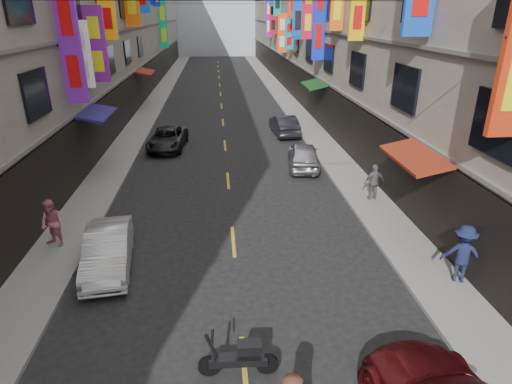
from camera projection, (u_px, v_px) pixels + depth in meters
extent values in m
cube|color=slate|center=(152.00, 107.00, 36.73)|extent=(2.00, 90.00, 0.12)
cube|color=slate|center=(290.00, 104.00, 37.75)|extent=(2.00, 90.00, 0.12)
cube|color=black|center=(139.00, 90.00, 36.09)|extent=(0.12, 85.50, 3.00)
cube|color=#66635E|center=(137.00, 69.00, 35.44)|extent=(0.16, 90.00, 0.14)
cube|color=#66635E|center=(132.00, 28.00, 34.19)|extent=(0.16, 90.00, 0.14)
cube|color=black|center=(301.00, 87.00, 37.27)|extent=(0.12, 85.50, 3.00)
cube|color=#66635E|center=(301.00, 67.00, 36.61)|extent=(0.16, 90.00, 0.14)
cube|color=#66635E|center=(303.00, 27.00, 35.37)|extent=(0.16, 90.00, 0.14)
cube|color=#5F198D|center=(70.00, 46.00, 17.94)|extent=(0.89, 0.18, 4.78)
cylinder|color=black|center=(69.00, 46.00, 17.93)|extent=(0.99, 0.08, 0.08)
cube|color=white|center=(83.00, 55.00, 19.87)|extent=(0.73, 0.18, 3.01)
cylinder|color=black|center=(82.00, 55.00, 19.87)|extent=(0.83, 0.08, 0.08)
cube|color=#651577|center=(96.00, 45.00, 21.75)|extent=(0.97, 0.18, 3.71)
cylinder|color=black|center=(95.00, 45.00, 21.74)|extent=(1.07, 0.08, 0.08)
cube|color=orange|center=(106.00, 1.00, 23.99)|extent=(0.93, 0.18, 4.05)
cylinder|color=black|center=(105.00, 1.00, 23.99)|extent=(1.03, 0.08, 0.08)
cube|color=#1129CB|center=(319.00, 17.00, 27.98)|extent=(0.83, 0.18, 5.46)
cylinder|color=black|center=(320.00, 17.00, 27.98)|extent=(0.93, 0.08, 0.08)
cube|color=red|center=(308.00, 9.00, 31.09)|extent=(0.85, 0.18, 4.15)
cylinder|color=black|center=(309.00, 9.00, 31.10)|extent=(0.95, 0.08, 0.08)
cube|color=blue|center=(298.00, 5.00, 34.56)|extent=(0.89, 0.18, 5.25)
cylinder|color=black|center=(299.00, 5.00, 34.57)|extent=(0.99, 0.08, 0.08)
cube|color=#0E8BAA|center=(289.00, 34.00, 39.42)|extent=(0.82, 0.18, 2.64)
cylinder|color=black|center=(290.00, 34.00, 39.42)|extent=(0.92, 0.08, 0.08)
cube|color=#F64D0D|center=(282.00, 33.00, 43.02)|extent=(0.96, 0.18, 3.70)
cylinder|color=black|center=(283.00, 33.00, 43.02)|extent=(1.06, 0.08, 0.08)
cube|color=red|center=(273.00, 17.00, 49.47)|extent=(0.84, 0.18, 3.71)
cylinder|color=black|center=(274.00, 17.00, 49.48)|extent=(0.94, 0.08, 0.08)
cube|color=#0E9C63|center=(163.00, 24.00, 50.71)|extent=(0.97, 0.18, 5.43)
cylinder|color=black|center=(163.00, 24.00, 50.71)|extent=(1.07, 0.08, 0.08)
cube|color=purple|center=(269.00, 17.00, 53.60)|extent=(0.80, 0.18, 4.67)
cylinder|color=black|center=(269.00, 17.00, 53.60)|extent=(0.90, 0.08, 0.08)
cube|color=maroon|center=(416.00, 156.00, 14.60)|extent=(1.39, 3.20, 0.41)
cube|color=navy|center=(96.00, 113.00, 20.88)|extent=(1.39, 3.20, 0.41)
cube|color=#124414|center=(314.00, 84.00, 29.29)|extent=(1.39, 3.20, 0.41)
cube|color=maroon|center=(145.00, 71.00, 35.57)|extent=(1.39, 3.20, 0.41)
cylinder|color=black|center=(217.00, 1.00, 41.27)|extent=(14.00, 0.04, 0.04)
cube|color=gold|center=(245.00, 371.00, 9.72)|extent=(0.12, 2.20, 0.01)
cube|color=gold|center=(233.00, 241.00, 15.23)|extent=(0.12, 2.20, 0.01)
cube|color=gold|center=(228.00, 180.00, 20.74)|extent=(0.12, 2.20, 0.01)
cube|color=gold|center=(225.00, 145.00, 26.25)|extent=(0.12, 2.20, 0.01)
cube|color=gold|center=(223.00, 122.00, 31.75)|extent=(0.12, 2.20, 0.01)
cube|color=gold|center=(222.00, 106.00, 37.26)|extent=(0.12, 2.20, 0.01)
cube|color=gold|center=(220.00, 94.00, 42.77)|extent=(0.12, 2.20, 0.01)
cube|color=gold|center=(220.00, 85.00, 48.28)|extent=(0.12, 2.20, 0.01)
cube|color=gold|center=(219.00, 77.00, 53.78)|extent=(0.12, 2.20, 0.01)
cube|color=gold|center=(219.00, 71.00, 59.29)|extent=(0.12, 2.20, 0.01)
cube|color=gold|center=(218.00, 66.00, 64.80)|extent=(0.12, 2.20, 0.01)
cube|color=gold|center=(218.00, 62.00, 70.30)|extent=(0.12, 2.20, 0.01)
cylinder|color=black|center=(209.00, 366.00, 9.53)|extent=(0.50, 0.14, 0.50)
cylinder|color=black|center=(267.00, 364.00, 9.59)|extent=(0.50, 0.14, 0.50)
cube|color=black|center=(238.00, 360.00, 9.50)|extent=(1.31, 0.35, 0.18)
cube|color=black|center=(249.00, 347.00, 9.38)|extent=(0.56, 0.34, 0.22)
cylinder|color=black|center=(213.00, 350.00, 9.36)|extent=(0.36, 0.09, 0.88)
cylinder|color=black|center=(212.00, 337.00, 9.23)|extent=(0.08, 0.50, 0.06)
cylinder|color=black|center=(294.00, 159.00, 22.94)|extent=(0.20, 0.51, 0.50)
cylinder|color=black|center=(293.00, 152.00, 24.13)|extent=(0.20, 0.51, 0.50)
cube|color=black|center=(294.00, 153.00, 23.48)|extent=(0.50, 1.33, 0.18)
cube|color=black|center=(294.00, 146.00, 23.57)|extent=(0.40, 0.59, 0.22)
cylinder|color=black|center=(294.00, 151.00, 22.85)|extent=(0.14, 0.36, 0.88)
cylinder|color=black|center=(294.00, 145.00, 22.72)|extent=(0.50, 0.14, 0.06)
imported|color=silver|center=(108.00, 250.00, 13.45)|extent=(1.80, 3.96, 1.26)
imported|color=black|center=(168.00, 139.00, 25.44)|extent=(2.33, 4.43, 1.19)
imported|color=#B1B0B5|center=(304.00, 155.00, 22.26)|extent=(2.09, 4.08, 1.33)
imported|color=#25252C|center=(284.00, 125.00, 28.34)|extent=(1.61, 4.01, 1.30)
imported|color=#C56880|center=(52.00, 223.00, 14.41)|extent=(0.99, 0.89, 1.68)
imported|color=#161B3D|center=(463.00, 254.00, 12.49)|extent=(1.31, 1.01, 1.80)
imported|color=slate|center=(374.00, 182.00, 18.08)|extent=(0.99, 0.65, 1.57)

